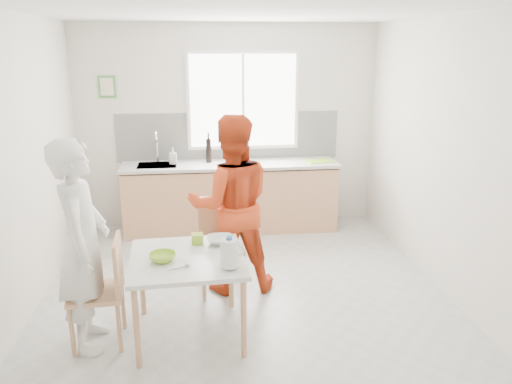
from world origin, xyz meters
TOP-DOWN VIEW (x-y plane):
  - ground at (0.00, 0.00)m, footprint 4.50×4.50m
  - room_shell at (0.00, 0.00)m, footprint 4.50×4.50m
  - window at (0.20, 2.23)m, footprint 1.50×0.06m
  - backsplash at (0.00, 2.24)m, footprint 3.00×0.02m
  - picture_frame at (-1.55, 2.23)m, footprint 0.22×0.03m
  - kitchen_counter at (-0.00, 1.95)m, footprint 2.84×0.64m
  - dining_table at (-0.54, -0.60)m, footprint 0.98×0.98m
  - chair_left at (-1.22, -0.64)m, footprint 0.44×0.44m
  - chair_far at (-0.23, 0.24)m, footprint 0.46×0.46m
  - person_white at (-1.35, -0.64)m, footprint 0.45×0.66m
  - person_red at (-0.11, 0.22)m, footprint 0.90×0.72m
  - bowl_green at (-0.73, -0.66)m, footprint 0.23×0.23m
  - bowl_white at (-0.25, -0.34)m, footprint 0.25×0.25m
  - milk_jug at (-0.20, -0.87)m, footprint 0.19×0.14m
  - green_box at (-0.45, -0.32)m, footprint 0.11×0.11m
  - spoon at (-0.60, -0.83)m, footprint 0.15×0.07m
  - cutting_board at (1.18, 1.90)m, footprint 0.39×0.31m
  - wine_bottle_a at (-0.28, 2.03)m, footprint 0.07×0.07m
  - wine_bottle_b at (0.13, 2.13)m, footprint 0.07×0.07m
  - jar_amber at (0.04, 2.04)m, footprint 0.06×0.06m
  - soap_bottle at (-0.74, 2.00)m, footprint 0.10×0.10m

SIDE VIEW (x-z plane):
  - ground at x=0.00m, z-range 0.00..0.00m
  - kitchen_counter at x=0.00m, z-range -0.27..1.10m
  - chair_left at x=-1.22m, z-range 0.05..0.96m
  - chair_far at x=-0.23m, z-range 0.05..0.99m
  - dining_table at x=-0.54m, z-range 0.29..1.00m
  - spoon at x=-0.60m, z-range 0.72..0.73m
  - bowl_white at x=-0.25m, z-range 0.72..0.78m
  - bowl_green at x=-0.73m, z-range 0.72..0.79m
  - green_box at x=-0.45m, z-range 0.72..0.81m
  - milk_jug at x=-0.20m, z-range 0.73..0.97m
  - person_white at x=-1.35m, z-range 0.00..1.74m
  - person_red at x=-0.11m, z-range 0.00..1.78m
  - cutting_board at x=1.18m, z-range 0.92..0.93m
  - jar_amber at x=0.04m, z-range 0.92..1.08m
  - soap_bottle at x=-0.74m, z-range 0.92..1.13m
  - wine_bottle_b at x=0.13m, z-range 0.92..1.22m
  - wine_bottle_a at x=-0.28m, z-range 0.92..1.24m
  - backsplash at x=0.00m, z-range 0.90..1.55m
  - room_shell at x=0.00m, z-range -0.61..3.89m
  - window at x=0.20m, z-range 1.05..2.35m
  - picture_frame at x=-1.55m, z-range 1.76..2.04m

